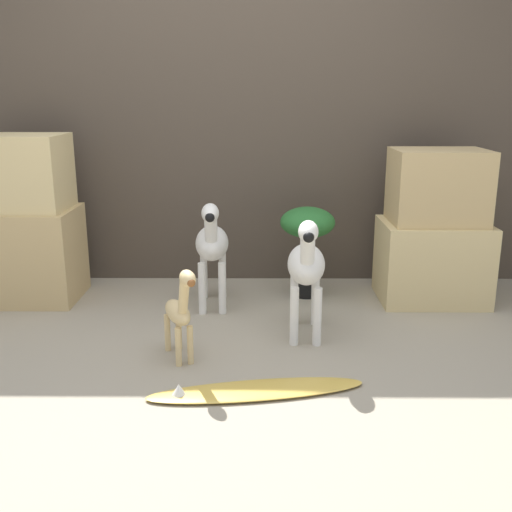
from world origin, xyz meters
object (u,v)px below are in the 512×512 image
at_px(giraffe_figurine, 180,310).
at_px(potted_palm_front, 307,229).
at_px(surfboard, 254,390).
at_px(zebra_right, 306,266).
at_px(zebra_left, 212,244).

relative_size(giraffe_figurine, potted_palm_front, 0.86).
height_order(potted_palm_front, surfboard, potted_palm_front).
height_order(zebra_right, surfboard, zebra_right).
xyz_separation_m(zebra_right, zebra_left, (-0.54, 0.46, 0.00)).
distance_m(zebra_right, giraffe_figurine, 0.73).
xyz_separation_m(potted_palm_front, surfboard, (-0.33, -1.33, -0.43)).
relative_size(giraffe_figurine, surfboard, 0.51).
relative_size(potted_palm_front, surfboard, 0.59).
relative_size(zebra_left, surfboard, 0.69).
bearing_deg(zebra_left, giraffe_figurine, -97.31).
bearing_deg(surfboard, potted_palm_front, 76.03).
height_order(giraffe_figurine, potted_palm_front, potted_palm_front).
xyz_separation_m(zebra_left, giraffe_figurine, (-0.10, -0.77, -0.14)).
relative_size(zebra_left, potted_palm_front, 1.17).
xyz_separation_m(giraffe_figurine, potted_palm_front, (0.70, 0.99, 0.18)).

